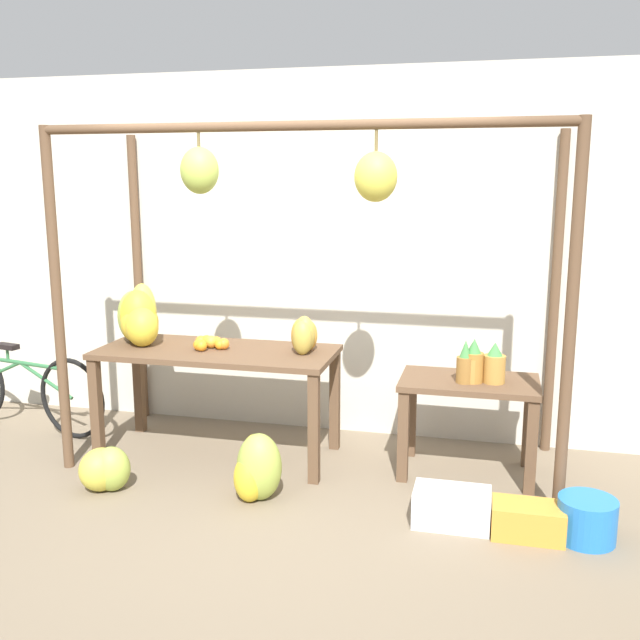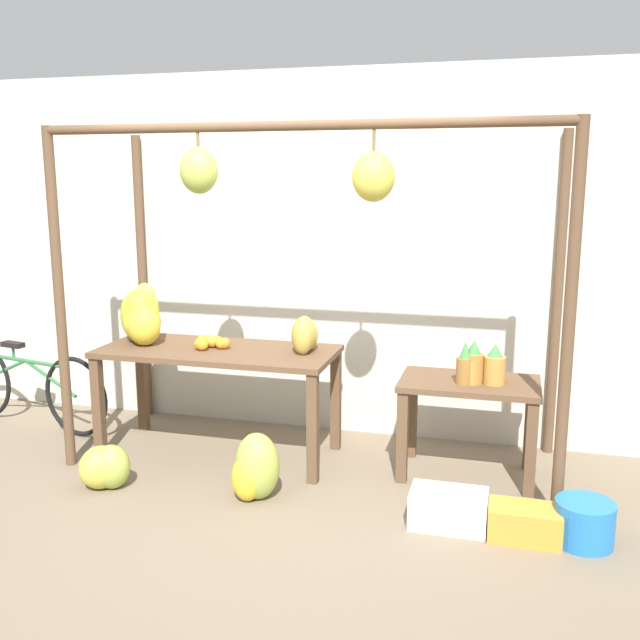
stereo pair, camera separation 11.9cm
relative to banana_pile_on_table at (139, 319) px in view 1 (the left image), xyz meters
name	(u,v)px [view 1 (the left image)]	position (x,y,z in m)	size (l,w,h in m)	color
ground_plane	(279,511)	(1.32, -0.82, -0.98)	(20.00, 20.00, 0.00)	#756651
shop_wall_back	(335,256)	(1.32, 0.71, 0.42)	(8.00, 0.08, 2.80)	beige
stall_awning	(303,238)	(1.32, -0.22, 0.64)	(3.35, 1.28, 2.33)	brown
display_table_main	(217,364)	(0.62, -0.05, -0.29)	(1.69, 0.73, 0.79)	brown
display_table_side	(469,400)	(2.40, 0.04, -0.45)	(0.92, 0.56, 0.67)	brown
banana_pile_on_table	(139,319)	(0.00, 0.00, 0.00)	(0.46, 0.45, 0.44)	gold
orange_pile	(210,343)	(0.57, -0.04, -0.14)	(0.27, 0.23, 0.09)	orange
pineapple_cluster	(478,365)	(2.45, -0.01, -0.19)	(0.32, 0.18, 0.29)	olive
banana_pile_ground_left	(105,469)	(0.14, -0.80, -0.83)	(0.40, 0.38, 0.30)	#9EB247
banana_pile_ground_right	(256,468)	(1.12, -0.68, -0.78)	(0.34, 0.39, 0.43)	#9EB247
fruit_crate_white	(452,507)	(2.35, -0.74, -0.87)	(0.44, 0.27, 0.21)	silver
blue_bucket	(587,519)	(3.09, -0.75, -0.85)	(0.32, 0.32, 0.25)	blue
parked_bicycle	(22,388)	(-1.12, 0.10, -0.64)	(1.67, 0.37, 0.69)	black
papaya_pile	(304,336)	(1.26, 0.00, -0.06)	(0.21, 0.30, 0.26)	#B2993D
fruit_crate_purple	(528,520)	(2.78, -0.78, -0.88)	(0.40, 0.24, 0.19)	orange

